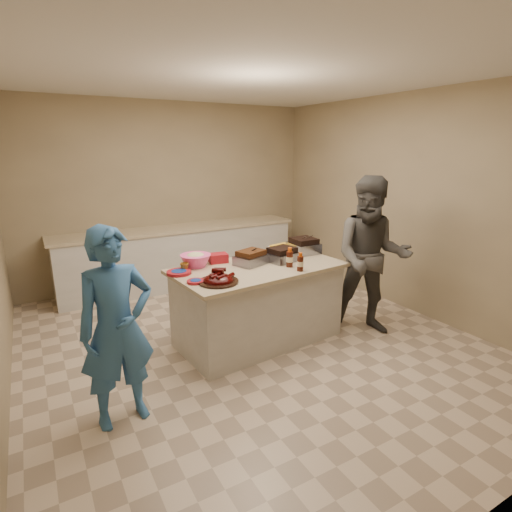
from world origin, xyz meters
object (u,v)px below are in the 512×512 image
island (258,339)px  guest_gray (365,330)px  coleslaw_bowl (196,266)px  mustard_bottle (238,265)px  guest_blue (126,417)px  rib_platter (218,283)px  roasting_pan (303,253)px  bbq_bottle_a (289,267)px  plastic_cup (185,271)px  bbq_bottle_b (300,271)px

island → guest_gray: (1.19, -0.42, 0.00)m
guest_gray → coleslaw_bowl: bearing=-161.2°
mustard_bottle → guest_blue: (-1.40, -0.78, -0.84)m
rib_platter → mustard_bottle: rib_platter is taller
roasting_pan → bbq_bottle_a: 0.60m
bbq_bottle_a → rib_platter: bearing=-173.9°
island → roasting_pan: (0.74, 0.21, 0.84)m
coleslaw_bowl → plastic_cup: coleslaw_bowl is taller
rib_platter → mustard_bottle: size_ratio=3.13×
bbq_bottle_a → guest_blue: size_ratio=0.13×
roasting_pan → guest_gray: bearing=-53.2°
island → bbq_bottle_b: (0.29, -0.35, 0.84)m
plastic_cup → guest_gray: plastic_cup is taller
bbq_bottle_b → guest_blue: (-1.85, -0.28, -0.84)m
coleslaw_bowl → guest_blue: (-0.99, -0.94, -0.84)m
bbq_bottle_a → bbq_bottle_b: bbq_bottle_a is taller
roasting_pan → mustard_bottle: size_ratio=2.58×
guest_blue → guest_gray: (2.75, 0.21, 0.00)m
island → mustard_bottle: bearing=130.2°
roasting_pan → coleslaw_bowl: (-1.31, 0.11, 0.00)m
roasting_pan → guest_gray: roasting_pan is taller
island → plastic_cup: plastic_cup is taller
roasting_pan → guest_blue: roasting_pan is taller
island → roasting_pan: bearing=10.6°
rib_platter → guest_gray: size_ratio=0.21×
roasting_pan → bbq_bottle_b: bbq_bottle_b is taller
island → guest_gray: 1.26m
roasting_pan → island: bearing=-163.3°
bbq_bottle_b → guest_gray: (0.91, -0.07, -0.84)m
rib_platter → guest_blue: bearing=-159.9°
bbq_bottle_b → plastic_cup: (-1.01, 0.58, 0.00)m
rib_platter → mustard_bottle: (0.42, 0.43, 0.00)m
plastic_cup → guest_gray: size_ratio=0.05×
bbq_bottle_b → plastic_cup: size_ratio=2.13×
bbq_bottle_b → plastic_cup: 1.16m
plastic_cup → rib_platter: bearing=-73.6°
rib_platter → coleslaw_bowl: bearing=89.0°
roasting_pan → guest_blue: size_ratio=0.20×
island → bbq_bottle_b: bbq_bottle_b is taller
island → coleslaw_bowl: 1.06m
mustard_bottle → guest_gray: mustard_bottle is taller
rib_platter → coleslaw_bowl: (0.01, 0.59, 0.00)m
island → bbq_bottle_a: bbq_bottle_a is taller
bbq_bottle_a → mustard_bottle: (-0.44, 0.33, 0.00)m
coleslaw_bowl → mustard_bottle: bearing=-21.5°
island → guest_blue: (-1.56, -0.62, 0.00)m
rib_platter → roasting_pan: bearing=19.8°
guest_blue → mustard_bottle: bearing=22.8°
coleslaw_bowl → bbq_bottle_b: 1.08m
mustard_bottle → guest_blue: mustard_bottle is taller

